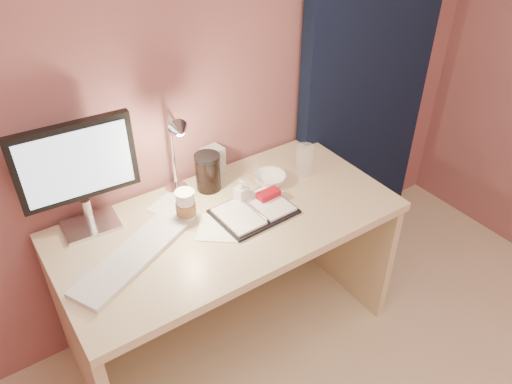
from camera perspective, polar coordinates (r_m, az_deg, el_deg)
room at (r=2.59m, az=11.55°, el=15.35°), size 3.50×3.50×3.50m
desk at (r=2.24m, az=-4.02°, el=-6.52°), size 1.40×0.70×0.73m
monitor at (r=1.95m, az=-19.76°, el=2.55°), size 0.44×0.17×0.47m
keyboard at (r=1.91m, az=-14.11°, el=-7.35°), size 0.52×0.36×0.02m
planner at (r=2.07m, az=-0.11°, el=-2.01°), size 0.33×0.25×0.05m
paper_b at (r=2.00m, az=-4.13°, el=-4.08°), size 0.24×0.24×0.00m
paper_c at (r=2.14m, az=-9.68°, el=-1.60°), size 0.20×0.20×0.00m
coffee_cup at (r=2.03m, az=-8.04°, el=-1.58°), size 0.08×0.08×0.13m
clear_cup at (r=2.29m, az=5.58°, el=3.70°), size 0.08×0.08×0.14m
bowl at (r=2.23m, az=1.59°, el=1.48°), size 0.17×0.17×0.05m
lotion_bottle at (r=2.10m, az=-1.71°, el=0.08°), size 0.06×0.06×0.11m
dark_jar at (r=2.18m, az=-5.51°, el=2.08°), size 0.11×0.11×0.15m
product_box at (r=2.27m, az=-4.93°, el=3.48°), size 0.10×0.09×0.14m
desk_lamp at (r=2.02m, az=-7.89°, el=5.10°), size 0.12×0.26×0.42m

